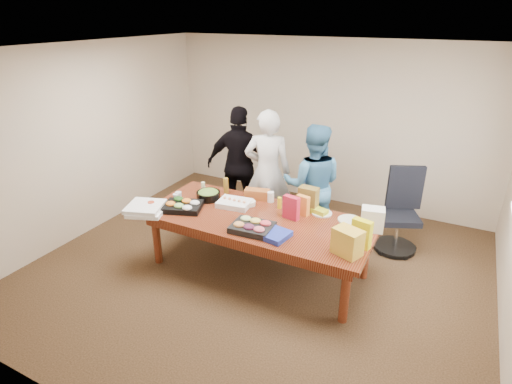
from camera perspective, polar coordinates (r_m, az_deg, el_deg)
The scene contains 36 objects.
floor at distance 5.44m, azimuth 0.28°, elevation -10.65°, with size 5.50×5.00×0.02m, color #47301E.
ceiling at distance 4.51m, azimuth 0.35°, elevation 19.22°, with size 5.50×5.00×0.02m, color white.
wall_back at distance 7.03m, azimuth 9.71°, elevation 9.28°, with size 5.50×0.04×2.70m, color beige.
wall_front at distance 3.06m, azimuth -21.99°, elevation -12.37°, with size 5.50×0.04×2.70m, color beige.
wall_left at distance 6.47m, azimuth -22.11°, elevation 6.61°, with size 0.04×5.00×2.70m, color beige.
conference_table at distance 5.24m, azimuth 0.29°, elevation -7.17°, with size 2.80×1.20×0.75m, color #4C1C0F.
office_chair at distance 5.89m, azimuth 19.17°, elevation -2.84°, with size 0.57×0.57×1.12m, color black.
person_center at distance 5.99m, azimuth 1.61°, elevation 2.74°, with size 0.67×0.44×1.84m, color silver.
person_right at distance 5.76m, azimuth 7.79°, elevation 0.98°, with size 0.83×0.65×1.72m, color teal.
person_left at distance 6.29m, azimuth -2.14°, elevation 3.63°, with size 1.06×0.44×1.81m, color black.
veggie_tray at distance 5.33m, azimuth -10.04°, elevation -1.99°, with size 0.46×0.36×0.07m, color black.
fruit_tray at distance 4.75m, azimuth -0.52°, elevation -4.92°, with size 0.47×0.37×0.07m, color black.
sheet_cake at distance 5.34m, azimuth -3.00°, elevation -1.56°, with size 0.41×0.31×0.07m, color white.
salad_bowl at distance 5.56m, azimuth -6.58°, elevation -0.48°, with size 0.32×0.32×0.10m, color black.
chip_bag_blue at distance 4.65m, azimuth 2.05°, elevation -5.71°, with size 0.40×0.30×0.06m, color #2133A8.
chip_bag_red at distance 4.98m, azimuth 4.88°, elevation -2.16°, with size 0.20×0.08×0.29m, color red.
chip_bag_yellow at distance 4.52m, azimuth 14.34°, elevation -5.58°, with size 0.21×0.08×0.32m, color yellow.
chip_bag_orange at distance 5.10m, azimuth 6.47°, elevation -1.85°, with size 0.16×0.07×0.25m, color orange.
mayo_jar at distance 5.44m, azimuth 2.04°, elevation -0.68°, with size 0.09×0.09×0.14m, color white.
mustard_bottle at distance 5.26m, azimuth 3.26°, elevation -1.51°, with size 0.05×0.05×0.15m, color yellow.
dressing_bottle at distance 5.70m, azimuth -4.17°, elevation 0.89°, with size 0.07×0.07×0.22m, color olive.
ranch_bottle at distance 5.73m, azimuth -7.29°, elevation 0.59°, with size 0.05×0.05×0.16m, color beige.
banana_bunch at distance 5.18m, azimuth 8.67°, elevation -2.66°, with size 0.21×0.12×0.07m, color #C1D124.
bread_loaf at distance 5.52m, azimuth 0.14°, elevation -0.30°, with size 0.33×0.14×0.13m, color #A25423.
kraft_bag at distance 5.21m, azimuth 7.23°, elevation -0.96°, with size 0.24×0.14×0.31m, color brown.
red_cup at distance 5.39m, azimuth -14.23°, elevation -1.84°, with size 0.08×0.08×0.11m, color #AE371D.
clear_cup_a at distance 5.58m, azimuth -10.64°, elevation -0.56°, with size 0.08×0.08×0.11m, color silver.
clear_cup_b at distance 5.55m, azimuth -10.96°, elevation -0.76°, with size 0.08×0.08×0.11m, color white.
pizza_box_lower at distance 5.35m, azimuth -14.78°, elevation -2.47°, with size 0.43×0.43×0.05m, color white.
pizza_box_upper at distance 5.34m, azimuth -15.06°, elevation -1.96°, with size 0.43×0.43×0.05m, color white.
plate_a at distance 5.10m, azimuth 12.80°, elevation -3.78°, with size 0.28×0.28×0.02m, color silver.
plate_b at distance 5.21m, azimuth 9.06°, elevation -2.89°, with size 0.25×0.25×0.02m, color white.
dip_bowl_a at distance 5.29m, azimuth 4.79°, elevation -1.93°, with size 0.15×0.15×0.06m, color beige.
dip_bowl_b at distance 5.35m, azimuth -0.86°, elevation -1.56°, with size 0.15×0.15×0.06m, color white.
grocery_bag_white at distance 4.90m, azimuth 15.76°, elevation -3.63°, with size 0.25×0.18×0.27m, color white.
grocery_bag_yellow at distance 4.36m, azimuth 12.51°, elevation -6.73°, with size 0.29×0.20×0.29m, color gold.
Camera 1 is at (2.03, -4.01, 3.06)m, focal length 28.99 mm.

